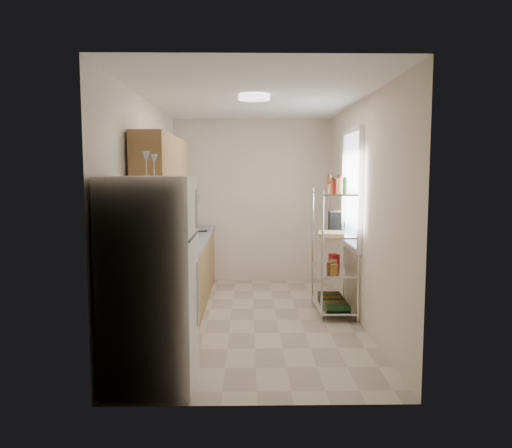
{
  "coord_description": "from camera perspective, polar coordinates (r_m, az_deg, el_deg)",
  "views": [
    {
      "loc": [
        -0.07,
        -5.82,
        1.77
      ],
      "look_at": [
        0.03,
        0.25,
        1.13
      ],
      "focal_mm": 35.0,
      "sensor_mm": 36.0,
      "label": 1
    }
  ],
  "objects": [
    {
      "name": "frying_pan_large",
      "position": [
        6.53,
        -9.36,
        -1.51
      ],
      "size": [
        0.26,
        0.26,
        0.04
      ],
      "primitive_type": "cylinder",
      "rotation": [
        0.0,
        0.0,
        -0.02
      ],
      "color": "black",
      "rests_on": "counter_run"
    },
    {
      "name": "room",
      "position": [
        5.84,
        -0.26,
        1.41
      ],
      "size": [
        2.52,
        4.42,
        2.62
      ],
      "color": "#BAAF96",
      "rests_on": "ground"
    },
    {
      "name": "upper_cabinets",
      "position": [
        6.0,
        -10.46,
        6.31
      ],
      "size": [
        0.33,
        2.2,
        0.72
      ],
      "primitive_type": "cube",
      "color": "#A57546",
      "rests_on": "room"
    },
    {
      "name": "refrigerator",
      "position": [
        4.21,
        -11.97,
        -6.51
      ],
      "size": [
        0.71,
        0.71,
        1.73
      ],
      "primitive_type": "cube",
      "color": "white",
      "rests_on": "ground"
    },
    {
      "name": "bakers_rack",
      "position": [
        6.24,
        8.98,
        -0.13
      ],
      "size": [
        0.45,
        0.9,
        1.73
      ],
      "color": "silver",
      "rests_on": "ground"
    },
    {
      "name": "wine_glass_b",
      "position": [
        4.25,
        -11.58,
        6.61
      ],
      "size": [
        0.06,
        0.06,
        0.18
      ],
      "primitive_type": null,
      "color": "silver",
      "rests_on": "refrigerator"
    },
    {
      "name": "cutting_board",
      "position": [
        6.12,
        8.6,
        -1.04
      ],
      "size": [
        0.38,
        0.45,
        0.03
      ],
      "primitive_type": "cube",
      "rotation": [
        0.0,
        0.0,
        -0.19
      ],
      "color": "tan",
      "rests_on": "bakers_rack"
    },
    {
      "name": "storage_bag",
      "position": [
        6.49,
        8.91,
        -4.09
      ],
      "size": [
        0.13,
        0.16,
        0.15
      ],
      "primitive_type": "cube",
      "rotation": [
        0.0,
        0.0,
        0.29
      ],
      "color": "red",
      "rests_on": "bakers_rack"
    },
    {
      "name": "range_hood",
      "position": [
        6.79,
        -8.83,
        2.75
      ],
      "size": [
        0.5,
        0.6,
        0.12
      ],
      "primitive_type": "cube",
      "color": "#B7BABC",
      "rests_on": "room"
    },
    {
      "name": "frying_pan_small",
      "position": [
        7.05,
        -7.64,
        -0.94
      ],
      "size": [
        0.29,
        0.29,
        0.04
      ],
      "primitive_type": "cylinder",
      "rotation": [
        0.0,
        0.0,
        0.49
      ],
      "color": "black",
      "rests_on": "counter_run"
    },
    {
      "name": "espresso_machine",
      "position": [
        6.58,
        8.98,
        0.46
      ],
      "size": [
        0.16,
        0.23,
        0.26
      ],
      "primitive_type": "cube",
      "rotation": [
        0.0,
        0.0,
        -0.03
      ],
      "color": "black",
      "rests_on": "bakers_rack"
    },
    {
      "name": "ceiling_dome",
      "position": [
        5.58,
        -0.22,
        14.28
      ],
      "size": [
        0.34,
        0.34,
        0.05
      ],
      "primitive_type": "cylinder",
      "color": "white",
      "rests_on": "room"
    },
    {
      "name": "wine_glass_a",
      "position": [
        4.24,
        -12.43,
        6.76
      ],
      "size": [
        0.07,
        0.07,
        0.2
      ],
      "primitive_type": null,
      "color": "silver",
      "rests_on": "refrigerator"
    },
    {
      "name": "rice_cooker",
      "position": [
        6.08,
        -9.39,
        -1.17
      ],
      "size": [
        0.29,
        0.29,
        0.23
      ],
      "primitive_type": "cylinder",
      "color": "silver",
      "rests_on": "counter_run"
    },
    {
      "name": "window",
      "position": [
        6.31,
        10.93,
        3.92
      ],
      "size": [
        0.06,
        1.0,
        1.46
      ],
      "primitive_type": "cube",
      "color": "white",
      "rests_on": "room"
    },
    {
      "name": "counter_run",
      "position": [
        6.45,
        -8.53,
        -5.82
      ],
      "size": [
        0.63,
        3.51,
        0.9
      ],
      "color": "#A57546",
      "rests_on": "ground"
    }
  ]
}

